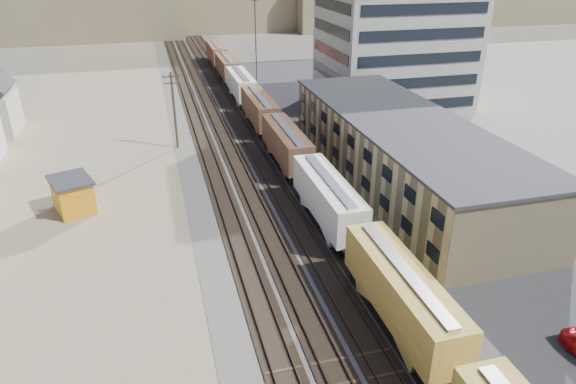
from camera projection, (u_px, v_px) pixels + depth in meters
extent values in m
plane|color=#6B6356|center=(358.00, 357.00, 33.04)|extent=(300.00, 300.00, 0.00)
cube|color=#4C4742|center=(232.00, 124.00, 76.64)|extent=(18.00, 200.00, 0.06)
cube|color=#85765B|center=(85.00, 162.00, 63.25)|extent=(24.00, 180.00, 0.03)
cube|color=#232326|center=(413.00, 145.00, 68.70)|extent=(26.00, 120.00, 0.04)
cube|color=black|center=(198.00, 127.00, 75.44)|extent=(2.60, 200.00, 0.08)
cube|color=#38281E|center=(193.00, 126.00, 75.22)|extent=(0.08, 200.00, 0.16)
cube|color=#38281E|center=(203.00, 125.00, 75.55)|extent=(0.08, 200.00, 0.16)
cube|color=black|center=(219.00, 125.00, 76.14)|extent=(2.60, 200.00, 0.08)
cube|color=#38281E|center=(214.00, 125.00, 75.92)|extent=(0.08, 200.00, 0.16)
cube|color=#38281E|center=(223.00, 124.00, 76.25)|extent=(0.08, 200.00, 0.16)
cube|color=black|center=(238.00, 123.00, 76.84)|extent=(2.60, 200.00, 0.08)
cube|color=#38281E|center=(234.00, 123.00, 76.62)|extent=(0.08, 200.00, 0.16)
cube|color=#38281E|center=(243.00, 122.00, 76.96)|extent=(0.08, 200.00, 0.16)
cube|color=black|center=(257.00, 122.00, 77.49)|extent=(2.60, 200.00, 0.08)
cube|color=#38281E|center=(252.00, 121.00, 77.28)|extent=(0.08, 200.00, 0.16)
cube|color=#38281E|center=(261.00, 121.00, 77.61)|extent=(0.08, 200.00, 0.16)
cube|color=black|center=(436.00, 370.00, 31.03)|extent=(2.20, 2.20, 0.90)
cube|color=black|center=(370.00, 276.00, 39.88)|extent=(2.20, 2.20, 0.90)
cube|color=#AD822E|center=(402.00, 292.00, 34.53)|extent=(3.00, 13.34, 3.40)
cube|color=#B7B7B2|center=(404.00, 269.00, 33.77)|extent=(0.90, 12.32, 0.16)
cube|color=black|center=(346.00, 244.00, 44.29)|extent=(2.20, 2.20, 0.90)
cube|color=black|center=(311.00, 194.00, 53.14)|extent=(2.20, 2.20, 0.90)
cube|color=silver|center=(328.00, 196.00, 47.79)|extent=(3.00, 13.34, 3.40)
cube|color=#B7B7B2|center=(329.00, 179.00, 47.02)|extent=(0.90, 12.33, 0.16)
cube|color=black|center=(298.00, 176.00, 57.54)|extent=(2.20, 2.20, 0.90)
cube|color=black|center=(276.00, 145.00, 66.40)|extent=(2.20, 2.20, 0.90)
cube|color=#4B2F20|center=(286.00, 143.00, 61.05)|extent=(3.00, 13.34, 3.40)
cube|color=#B7B7B2|center=(286.00, 128.00, 60.28)|extent=(0.90, 12.33, 0.16)
cube|color=black|center=(268.00, 133.00, 70.80)|extent=(2.20, 2.20, 0.90)
cube|color=black|center=(253.00, 113.00, 79.66)|extent=(2.20, 2.20, 0.90)
cube|color=#4B2F20|center=(259.00, 108.00, 74.31)|extent=(3.00, 13.34, 3.40)
cube|color=#B7B7B2|center=(259.00, 96.00, 73.54)|extent=(0.90, 12.33, 0.16)
cube|color=black|center=(247.00, 104.00, 84.06)|extent=(2.20, 2.20, 0.90)
cube|color=black|center=(236.00, 89.00, 92.91)|extent=(2.20, 2.20, 0.90)
cube|color=silver|center=(241.00, 84.00, 87.56)|extent=(3.00, 13.34, 3.40)
cube|color=#B7B7B2|center=(240.00, 73.00, 86.80)|extent=(0.90, 12.33, 0.16)
cube|color=black|center=(232.00, 83.00, 97.32)|extent=(2.20, 2.20, 0.90)
cube|color=black|center=(224.00, 72.00, 106.17)|extent=(2.20, 2.20, 0.90)
cube|color=#4B2F20|center=(227.00, 66.00, 100.82)|extent=(3.00, 13.34, 3.40)
cube|color=#B7B7B2|center=(227.00, 57.00, 100.06)|extent=(0.90, 12.32, 0.16)
cube|color=black|center=(220.00, 67.00, 110.58)|extent=(2.20, 2.20, 0.90)
cube|color=black|center=(214.00, 58.00, 119.43)|extent=(2.20, 2.20, 0.90)
cube|color=maroon|center=(216.00, 52.00, 114.08)|extent=(3.00, 13.34, 3.40)
cube|color=#B7B7B2|center=(216.00, 44.00, 113.32)|extent=(0.90, 12.32, 0.16)
cube|color=tan|center=(401.00, 151.00, 56.84)|extent=(12.00, 40.00, 7.00)
cube|color=#2D2D30|center=(404.00, 120.00, 55.30)|extent=(12.40, 40.40, 0.30)
cube|color=black|center=(349.00, 167.00, 55.99)|extent=(0.12, 36.00, 1.20)
cube|color=black|center=(351.00, 141.00, 54.70)|extent=(0.12, 36.00, 1.20)
cube|color=#9E998E|center=(394.00, 49.00, 83.69)|extent=(22.00, 18.00, 18.00)
cube|color=black|center=(330.00, 52.00, 81.11)|extent=(0.12, 16.00, 16.00)
cube|color=black|center=(421.00, 59.00, 75.80)|extent=(20.00, 0.12, 16.00)
cylinder|color=#382619|center=(174.00, 111.00, 65.54)|extent=(0.32, 0.32, 10.00)
cube|color=#382619|center=(171.00, 77.00, 63.65)|extent=(2.20, 0.14, 0.14)
cube|color=#382619|center=(172.00, 83.00, 63.99)|extent=(1.90, 0.14, 0.14)
cylinder|color=black|center=(176.00, 75.00, 63.72)|extent=(0.08, 0.08, 0.22)
cylinder|color=black|center=(256.00, 50.00, 82.91)|extent=(0.16, 0.16, 18.00)
cube|color=black|center=(255.00, 0.00, 79.69)|extent=(1.20, 0.08, 0.08)
cube|color=orange|center=(73.00, 196.00, 50.84)|extent=(4.50, 5.14, 3.22)
cube|color=#2D2D30|center=(70.00, 180.00, 50.10)|extent=(5.05, 5.69, 0.27)
cube|color=black|center=(90.00, 191.00, 51.66)|extent=(0.47, 1.05, 1.07)
imported|color=navy|center=(439.00, 127.00, 72.83)|extent=(6.44, 6.07, 1.69)
imported|color=white|center=(426.00, 120.00, 75.82)|extent=(3.09, 5.30, 1.69)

